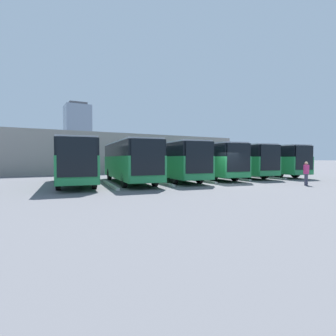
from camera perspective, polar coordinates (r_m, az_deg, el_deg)
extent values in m
plane|color=#5B5B60|center=(21.16, 12.73, -3.48)|extent=(600.00, 600.00, 0.00)
cube|color=#238447|center=(32.36, 20.19, 0.70)|extent=(4.08, 11.29, 1.76)
cube|color=black|center=(32.36, 20.22, 3.21)|extent=(4.02, 11.12, 1.08)
cube|color=black|center=(28.42, 27.59, 2.01)|extent=(2.22, 0.36, 2.34)
cube|color=#238447|center=(28.45, 27.55, -0.90)|extent=(2.39, 0.40, 0.40)
cube|color=silver|center=(32.38, 20.23, 4.27)|extent=(3.92, 10.84, 0.12)
cylinder|color=black|center=(30.71, 25.96, -0.92)|extent=(0.45, 1.11, 1.08)
cylinder|color=black|center=(29.11, 22.96, -1.03)|extent=(0.45, 1.11, 1.08)
cylinder|color=black|center=(35.72, 17.90, -0.42)|extent=(0.45, 1.11, 1.08)
cylinder|color=black|center=(34.35, 15.00, -0.49)|extent=(0.45, 1.11, 1.08)
cube|color=#B2B2AD|center=(29.74, 19.96, -1.82)|extent=(1.13, 6.25, 0.15)
cube|color=#238447|center=(29.65, 14.19, 0.65)|extent=(4.08, 11.29, 1.76)
cube|color=black|center=(29.65, 14.21, 3.39)|extent=(4.02, 11.12, 1.08)
cube|color=black|center=(25.33, 21.46, 2.13)|extent=(2.22, 0.36, 2.34)
cube|color=#238447|center=(25.36, 21.42, -1.14)|extent=(2.39, 0.40, 0.40)
cube|color=silver|center=(29.67, 14.22, 4.55)|extent=(3.92, 10.84, 0.12)
cylinder|color=black|center=(27.69, 20.16, -1.14)|extent=(0.45, 1.11, 1.08)
cylinder|color=black|center=(26.27, 16.49, -1.27)|extent=(0.45, 1.11, 1.08)
cylinder|color=black|center=(33.13, 12.34, -0.56)|extent=(0.45, 1.11, 1.08)
cylinder|color=black|center=(31.96, 8.99, -0.63)|extent=(0.45, 1.11, 1.08)
cube|color=#B2B2AD|center=(27.07, 13.35, -2.12)|extent=(1.13, 6.25, 0.15)
cube|color=#238447|center=(26.68, 8.12, 0.55)|extent=(4.08, 11.29, 1.76)
cube|color=black|center=(26.68, 8.13, 3.59)|extent=(4.02, 11.12, 1.08)
cube|color=black|center=(22.01, 15.18, 2.23)|extent=(2.22, 0.36, 2.34)
cube|color=#238447|center=(22.05, 15.15, -1.53)|extent=(2.39, 0.40, 0.40)
cube|color=silver|center=(26.71, 8.14, 4.88)|extent=(3.92, 10.84, 0.12)
cylinder|color=black|center=(24.42, 14.33, -1.49)|extent=(0.45, 1.11, 1.08)
cylinder|color=black|center=(23.20, 9.82, -1.64)|extent=(0.45, 1.11, 1.08)
cylinder|color=black|center=(30.25, 6.79, -0.77)|extent=(0.45, 1.11, 1.08)
cylinder|color=black|center=(29.27, 2.92, -0.85)|extent=(0.45, 1.11, 1.08)
cube|color=#B2B2AD|center=(24.17, 6.54, -2.58)|extent=(1.13, 6.25, 0.15)
cube|color=#238447|center=(24.03, 0.71, 0.40)|extent=(4.08, 11.29, 1.76)
cube|color=black|center=(24.03, 0.71, 3.78)|extent=(4.02, 11.12, 1.08)
cube|color=black|center=(18.99, 6.93, 2.33)|extent=(2.22, 0.36, 2.34)
cube|color=#238447|center=(19.04, 6.92, -2.03)|extent=(2.39, 0.40, 0.40)
cube|color=silver|center=(24.06, 0.71, 5.21)|extent=(3.92, 10.84, 0.12)
cylinder|color=black|center=(21.43, 6.90, -1.93)|extent=(0.45, 1.11, 1.08)
cylinder|color=black|center=(20.48, 1.36, -2.10)|extent=(0.45, 1.11, 1.08)
cylinder|color=black|center=(27.65, 0.23, -1.02)|extent=(0.45, 1.11, 1.08)
cylinder|color=black|center=(26.92, -4.21, -1.11)|extent=(0.45, 1.11, 1.08)
cube|color=#B2B2AD|center=(21.65, -1.91, -3.11)|extent=(1.13, 6.25, 0.15)
cube|color=#238447|center=(22.01, -8.47, 0.23)|extent=(4.08, 11.29, 1.76)
cube|color=black|center=(22.01, -8.49, 3.92)|extent=(4.02, 11.12, 1.08)
cube|color=black|center=(16.64, -4.31, 2.38)|extent=(2.22, 0.36, 2.34)
cube|color=#238447|center=(16.69, -4.29, -2.60)|extent=(2.39, 0.40, 0.40)
cube|color=silver|center=(22.04, -8.50, 5.48)|extent=(3.92, 10.84, 0.12)
cylinder|color=black|center=(19.05, -2.91, -2.41)|extent=(0.45, 1.11, 1.08)
cylinder|color=black|center=(18.48, -9.52, -2.58)|extent=(0.45, 1.11, 1.08)
cylinder|color=black|center=(25.63, -7.69, -1.28)|extent=(0.45, 1.11, 1.08)
cylinder|color=black|center=(25.21, -12.65, -1.37)|extent=(0.45, 1.11, 1.08)
cube|color=#B2B2AD|center=(19.85, -12.42, -3.62)|extent=(1.13, 6.25, 0.15)
cube|color=#238447|center=(21.55, -19.59, 0.09)|extent=(4.08, 11.29, 1.76)
cube|color=black|center=(21.55, -19.64, 3.86)|extent=(4.02, 11.12, 1.08)
cube|color=black|center=(16.01, -19.10, 2.29)|extent=(2.22, 0.36, 2.34)
cube|color=#238447|center=(16.06, -19.04, -2.89)|extent=(2.39, 0.40, 0.40)
cube|color=silver|center=(21.58, -19.66, 5.45)|extent=(3.92, 10.84, 0.12)
cylinder|color=black|center=(18.25, -15.76, -2.68)|extent=(0.45, 1.11, 1.08)
cylinder|color=black|center=(18.18, -22.81, -2.79)|extent=(0.45, 1.11, 1.08)
cylinder|color=black|center=(25.06, -17.22, -1.43)|extent=(0.45, 1.11, 1.08)
cylinder|color=black|center=(25.01, -22.34, -1.50)|extent=(0.45, 1.11, 1.08)
cylinder|color=#38384C|center=(22.21, 27.79, -2.28)|extent=(0.26, 0.26, 0.87)
cylinder|color=#38384C|center=(22.42, 27.91, -2.25)|extent=(0.26, 0.26, 0.87)
cylinder|color=#D13375|center=(22.28, 27.89, -0.27)|extent=(0.51, 0.51, 0.69)
sphere|color=tan|center=(22.26, 27.91, 0.92)|extent=(0.23, 0.23, 0.23)
cube|color=gray|center=(41.87, -9.61, 3.04)|extent=(34.27, 10.72, 5.52)
cube|color=silver|center=(48.49, -12.37, 5.85)|extent=(34.27, 3.00, 0.24)
cylinder|color=slate|center=(54.10, -0.44, 2.70)|extent=(0.20, 0.20, 5.27)
cylinder|color=slate|center=(47.43, -26.76, 2.58)|extent=(0.20, 0.20, 5.27)
cube|color=#7F8EA3|center=(247.87, -19.08, 7.14)|extent=(21.17, 21.17, 48.94)
cube|color=#4C4C51|center=(251.50, -19.15, 12.97)|extent=(14.82, 14.82, 2.40)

